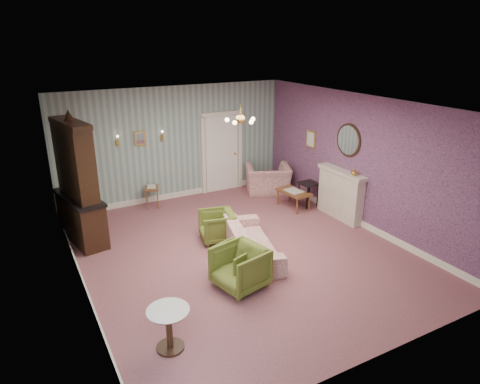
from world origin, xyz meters
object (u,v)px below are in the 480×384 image
olive_chair_b (233,260)px  sofa_chintz (251,236)px  olive_chair_c (217,225)px  dresser (76,179)px  coffee_table (293,199)px  side_table_black (308,194)px  fireplace (340,194)px  olive_chair_a (240,266)px  wingback_chair (268,175)px  pedestal_table (169,329)px

olive_chair_b → sofa_chintz: (0.69, 0.55, 0.07)m
olive_chair_c → dresser: dresser is taller
coffee_table → side_table_black: bearing=-12.2°
dresser → sofa_chintz: bearing=-50.0°
olive_chair_b → sofa_chintz: size_ratio=0.32×
olive_chair_b → fireplace: fireplace is taller
olive_chair_a → fireplace: bearing=100.6°
olive_chair_a → sofa_chintz: olive_chair_a is taller
olive_chair_c → dresser: (-2.46, 1.36, 0.99)m
fireplace → side_table_black: 0.99m
olive_chair_b → side_table_black: size_ratio=1.05×
sofa_chintz → side_table_black: sofa_chintz is taller
olive_chair_c → side_table_black: bearing=115.9°
olive_chair_b → fireplace: size_ratio=0.47×
coffee_table → side_table_black: size_ratio=1.40×
sofa_chintz → dresser: (-2.76, 2.27, 0.94)m
olive_chair_a → olive_chair_c: olive_chair_a is taller
coffee_table → dresser: bearing=172.6°
sofa_chintz → olive_chair_b: bearing=143.9°
olive_chair_b → olive_chair_c: size_ratio=0.93×
olive_chair_b → sofa_chintz: 0.88m
wingback_chair → pedestal_table: (-4.51, -4.68, -0.19)m
fireplace → side_table_black: (-0.21, 0.93, -0.27)m
wingback_chair → fireplace: (0.56, -2.26, 0.07)m
sofa_chintz → fireplace: size_ratio=1.46×
fireplace → pedestal_table: 5.62m
olive_chair_c → fireplace: (3.05, -0.29, 0.23)m
wingback_chair → coffee_table: (-0.03, -1.25, -0.28)m
coffee_table → pedestal_table: (-4.47, -3.43, 0.09)m
sofa_chintz → dresser: dresser is taller
olive_chair_c → dresser: bearing=-105.8°
dresser → side_table_black: dresser is taller
pedestal_table → dresser: bearing=96.2°
wingback_chair → side_table_black: 1.39m
wingback_chair → dresser: dresser is taller
olive_chair_a → pedestal_table: bearing=-73.2°
olive_chair_c → fireplace: bearing=97.8°
coffee_table → side_table_black: side_table_black is taller
wingback_chair → coffee_table: size_ratio=1.33×
dresser → fireplace: 5.80m
olive_chair_a → olive_chair_b: olive_chair_a is taller
olive_chair_b → side_table_black: (3.22, 2.09, -0.02)m
sofa_chintz → coffee_table: (2.15, 1.63, -0.18)m
wingback_chair → olive_chair_a: bearing=76.2°
dresser → coffee_table: size_ratio=3.07×
sofa_chintz → side_table_black: (2.54, 1.54, -0.09)m
olive_chair_a → coffee_table: size_ratio=0.92×
sofa_chintz → pedestal_table: sofa_chintz is taller
wingback_chair → pedestal_table: bearing=70.0°
wingback_chair → olive_chair_c: bearing=62.4°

